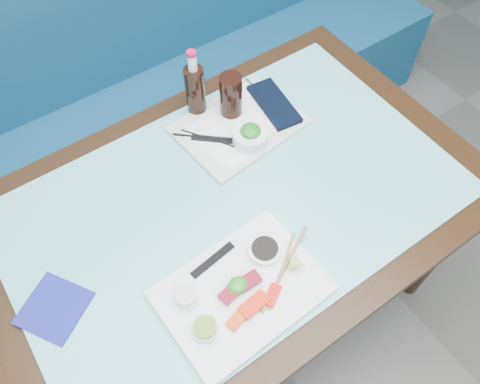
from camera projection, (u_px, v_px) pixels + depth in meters
booth_bench at (124, 112)px, 1.99m from camera, size 3.00×0.56×1.17m
dining_table at (235, 217)px, 1.37m from camera, size 1.40×0.90×0.75m
glass_top at (234, 201)px, 1.29m from camera, size 1.22×0.76×0.01m
sashimi_plate at (242, 291)px, 1.13m from camera, size 0.40×0.29×0.02m
salmon_left at (238, 319)px, 1.08m from camera, size 0.06×0.04×0.01m
salmon_mid at (254, 305)px, 1.09m from camera, size 0.08×0.04×0.02m
salmon_right at (272, 295)px, 1.11m from camera, size 0.06×0.05×0.01m
tuna_left at (230, 294)px, 1.11m from camera, size 0.06×0.04×0.02m
tuna_right at (249, 281)px, 1.13m from camera, size 0.06×0.03×0.02m
seaweed_garnish at (238, 285)px, 1.12m from camera, size 0.06×0.06×0.03m
ramekin_wasabi at (205, 330)px, 1.06m from camera, size 0.07×0.07×0.02m
wasabi_fill at (205, 327)px, 1.04m from camera, size 0.06×0.06×0.01m
ramekin_ginger at (187, 297)px, 1.10m from camera, size 0.07×0.07×0.02m
ginger_fill at (186, 294)px, 1.09m from camera, size 0.06×0.06×0.01m
soy_dish at (265, 250)px, 1.17m from camera, size 0.11×0.11×0.02m
soy_fill at (265, 248)px, 1.16m from camera, size 0.08×0.08×0.01m
lemon_wedge at (298, 264)px, 1.14m from camera, size 0.06×0.06×0.05m
chopstick_sleeve at (213, 260)px, 1.17m from camera, size 0.13×0.04×0.00m
wooden_chopstick_a at (282, 270)px, 1.15m from camera, size 0.18×0.13×0.01m
wooden_chopstick_b at (285, 267)px, 1.15m from camera, size 0.23×0.12×0.01m
serving_tray at (239, 126)px, 1.43m from camera, size 0.39×0.31×0.01m
paper_placemat at (239, 124)px, 1.42m from camera, size 0.33×0.27×0.00m
seaweed_bowl at (250, 136)px, 1.37m from camera, size 0.13×0.13×0.04m
seaweed_salad at (250, 131)px, 1.35m from camera, size 0.08×0.08×0.03m
cola_glass at (231, 95)px, 1.39m from camera, size 0.09×0.09×0.14m
navy_pouch at (274, 104)px, 1.46m from camera, size 0.11×0.21×0.02m
fork at (253, 86)px, 1.51m from camera, size 0.01×0.08×0.01m
black_chopstick_a at (213, 140)px, 1.39m from camera, size 0.12×0.18×0.01m
black_chopstick_b at (215, 139)px, 1.39m from camera, size 0.20×0.18×0.01m
tray_sleeve at (214, 139)px, 1.39m from camera, size 0.12×0.11×0.00m
cola_bottle_body at (195, 91)px, 1.40m from camera, size 0.07×0.07×0.17m
cola_bottle_neck at (192, 63)px, 1.31m from camera, size 0.03×0.03×0.05m
cola_bottle_cap at (191, 54)px, 1.28m from camera, size 0.04×0.04×0.01m
blue_napkin at (54, 308)px, 1.12m from camera, size 0.20×0.20×0.01m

